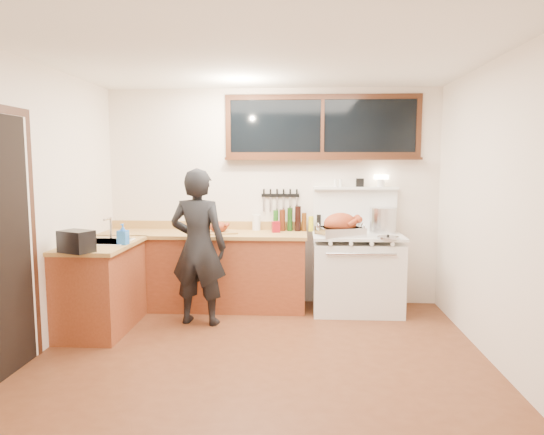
# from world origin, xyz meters

# --- Properties ---
(ground_plane) EXTENTS (4.00, 3.50, 0.02)m
(ground_plane) POSITION_xyz_m (0.00, 0.00, -0.01)
(ground_plane) COLOR #522815
(room_shell) EXTENTS (4.10, 3.60, 2.65)m
(room_shell) POSITION_xyz_m (0.00, 0.00, 1.65)
(room_shell) COLOR silver
(room_shell) RESTS_ON ground
(counter_back) EXTENTS (2.44, 0.64, 1.00)m
(counter_back) POSITION_xyz_m (-0.80, 1.45, 0.45)
(counter_back) COLOR brown
(counter_back) RESTS_ON ground
(counter_left) EXTENTS (0.64, 1.09, 0.90)m
(counter_left) POSITION_xyz_m (-1.70, 0.62, 0.45)
(counter_left) COLOR brown
(counter_left) RESTS_ON ground
(sink_unit) EXTENTS (0.50, 0.45, 0.37)m
(sink_unit) POSITION_xyz_m (-1.68, 0.70, 0.85)
(sink_unit) COLOR white
(sink_unit) RESTS_ON counter_left
(vintage_stove) EXTENTS (1.02, 0.74, 1.57)m
(vintage_stove) POSITION_xyz_m (1.00, 1.41, 0.47)
(vintage_stove) COLOR white
(vintage_stove) RESTS_ON ground
(back_window) EXTENTS (2.32, 0.13, 0.77)m
(back_window) POSITION_xyz_m (0.60, 1.72, 2.06)
(back_window) COLOR black
(back_window) RESTS_ON room_shell
(left_doorway) EXTENTS (0.02, 1.04, 2.17)m
(left_doorway) POSITION_xyz_m (-1.99, -0.55, 1.09)
(left_doorway) COLOR black
(left_doorway) RESTS_ON ground
(knife_strip) EXTENTS (0.46, 0.03, 0.28)m
(knife_strip) POSITION_xyz_m (0.10, 1.73, 1.31)
(knife_strip) COLOR black
(knife_strip) RESTS_ON room_shell
(man) EXTENTS (0.66, 0.48, 1.66)m
(man) POSITION_xyz_m (-0.73, 0.86, 0.83)
(man) COLOR black
(man) RESTS_ON ground
(soap_bottle) EXTENTS (0.10, 0.11, 0.21)m
(soap_bottle) POSITION_xyz_m (-1.43, 0.56, 1.01)
(soap_bottle) COLOR blue
(soap_bottle) RESTS_ON counter_left
(toaster) EXTENTS (0.35, 0.30, 0.20)m
(toaster) POSITION_xyz_m (-1.70, 0.12, 1.00)
(toaster) COLOR black
(toaster) RESTS_ON counter_left
(cutting_board) EXTENTS (0.47, 0.42, 0.14)m
(cutting_board) POSITION_xyz_m (-0.60, 1.38, 0.95)
(cutting_board) COLOR #AD8344
(cutting_board) RESTS_ON counter_back
(roast_turkey) EXTENTS (0.57, 0.49, 0.26)m
(roast_turkey) POSITION_xyz_m (0.80, 1.27, 1.00)
(roast_turkey) COLOR silver
(roast_turkey) RESTS_ON vintage_stove
(stockpot) EXTENTS (0.37, 0.37, 0.30)m
(stockpot) POSITION_xyz_m (1.31, 1.57, 1.05)
(stockpot) COLOR silver
(stockpot) RESTS_ON vintage_stove
(saucepan) EXTENTS (0.16, 0.28, 0.11)m
(saucepan) POSITION_xyz_m (0.99, 1.70, 0.96)
(saucepan) COLOR silver
(saucepan) RESTS_ON vintage_stove
(pot_lid) EXTENTS (0.26, 0.26, 0.04)m
(pot_lid) POSITION_xyz_m (1.29, 1.11, 0.91)
(pot_lid) COLOR silver
(pot_lid) RESTS_ON vintage_stove
(coffee_tin) EXTENTS (0.10, 0.09, 0.13)m
(coffee_tin) POSITION_xyz_m (0.06, 1.50, 0.97)
(coffee_tin) COLOR maroon
(coffee_tin) RESTS_ON counter_back
(pitcher) EXTENTS (0.10, 0.10, 0.19)m
(pitcher) POSITION_xyz_m (-0.19, 1.68, 0.99)
(pitcher) COLOR white
(pitcher) RESTS_ON counter_back
(bottle_cluster) EXTENTS (0.57, 0.07, 0.30)m
(bottle_cluster) POSITION_xyz_m (0.27, 1.63, 1.03)
(bottle_cluster) COLOR black
(bottle_cluster) RESTS_ON counter_back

